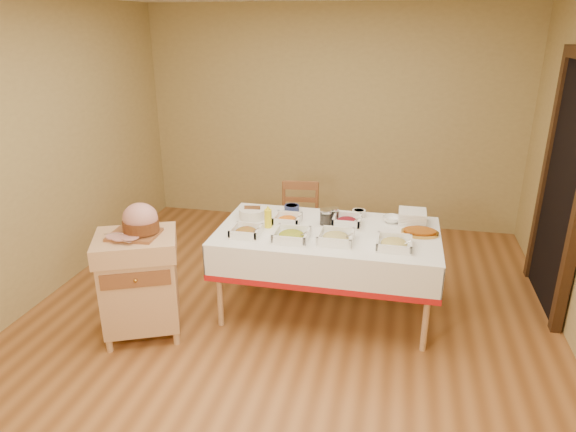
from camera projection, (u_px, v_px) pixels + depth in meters
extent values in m
plane|color=#985D2F|center=(285.00, 324.00, 4.31)|extent=(5.00, 5.00, 0.00)
plane|color=tan|center=(331.00, 118.00, 6.13)|extent=(4.50, 0.00, 4.50)
plane|color=tan|center=(103.00, 398.00, 1.57)|extent=(4.50, 0.00, 4.50)
plane|color=tan|center=(24.00, 159.00, 4.30)|extent=(0.00, 5.00, 5.00)
cube|color=black|center=(564.00, 191.00, 4.31)|extent=(0.06, 0.90, 2.10)
cube|color=#362011|center=(547.00, 174.00, 4.77)|extent=(0.08, 0.10, 2.10)
cube|color=tan|center=(328.00, 234.00, 4.26)|extent=(1.80, 1.00, 0.04)
cylinder|color=tan|center=(220.00, 287.00, 4.18)|extent=(0.05, 0.05, 0.71)
cylinder|color=tan|center=(249.00, 246.00, 4.95)|extent=(0.05, 0.05, 0.71)
cylinder|color=tan|center=(427.00, 310.00, 3.85)|extent=(0.05, 0.05, 0.71)
cylinder|color=tan|center=(424.00, 262.00, 4.62)|extent=(0.05, 0.05, 0.71)
cube|color=white|center=(328.00, 231.00, 4.26)|extent=(1.82, 1.02, 0.01)
cube|color=tan|center=(141.00, 289.00, 4.05)|extent=(0.71, 0.65, 0.61)
cube|color=tan|center=(135.00, 245.00, 3.91)|extent=(0.76, 0.71, 0.15)
cube|color=brown|center=(122.00, 280.00, 3.76)|extent=(0.47, 0.21, 0.12)
sphere|color=#B98734|center=(122.00, 281.00, 3.75)|extent=(0.03, 0.03, 0.03)
cylinder|color=tan|center=(103.00, 338.00, 4.04)|extent=(0.05, 0.05, 0.10)
cylinder|color=tan|center=(129.00, 311.00, 4.41)|extent=(0.05, 0.05, 0.10)
cylinder|color=tan|center=(163.00, 346.00, 3.94)|extent=(0.05, 0.05, 0.10)
cylinder|color=tan|center=(184.00, 318.00, 4.31)|extent=(0.05, 0.05, 0.10)
cube|color=brown|center=(299.00, 229.00, 5.14)|extent=(0.43, 0.42, 0.03)
cylinder|color=brown|center=(280.00, 255.00, 5.08)|extent=(0.03, 0.03, 0.42)
cylinder|color=brown|center=(284.00, 242.00, 5.40)|extent=(0.03, 0.03, 0.42)
cylinder|color=brown|center=(314.00, 257.00, 5.05)|extent=(0.03, 0.03, 0.42)
cylinder|color=brown|center=(316.00, 243.00, 5.36)|extent=(0.03, 0.03, 0.42)
cylinder|color=brown|center=(284.00, 202.00, 5.24)|extent=(0.03, 0.03, 0.45)
cylinder|color=brown|center=(317.00, 204.00, 5.21)|extent=(0.03, 0.03, 0.45)
cube|color=brown|center=(300.00, 185.00, 5.16)|extent=(0.36, 0.07, 0.08)
cube|color=brown|center=(134.00, 235.00, 3.88)|extent=(0.36, 0.29, 0.02)
ellipsoid|color=tan|center=(140.00, 218.00, 3.86)|extent=(0.27, 0.24, 0.23)
cylinder|color=#5A2E14|center=(141.00, 225.00, 3.88)|extent=(0.27, 0.27, 0.09)
cube|color=silver|center=(119.00, 239.00, 3.75)|extent=(0.23, 0.10, 0.00)
cylinder|color=silver|center=(122.00, 234.00, 3.85)|extent=(0.26, 0.08, 0.01)
cube|color=white|center=(246.00, 234.00, 4.16)|extent=(0.23, 0.23, 0.01)
ellipsoid|color=red|center=(246.00, 232.00, 4.15)|extent=(0.18, 0.18, 0.06)
cylinder|color=silver|center=(251.00, 233.00, 4.12)|extent=(0.14, 0.01, 0.10)
cube|color=white|center=(291.00, 238.00, 4.07)|extent=(0.27, 0.27, 0.02)
ellipsoid|color=gold|center=(291.00, 235.00, 4.07)|extent=(0.21, 0.21, 0.07)
cylinder|color=silver|center=(298.00, 237.00, 4.03)|extent=(0.15, 0.01, 0.11)
cube|color=white|center=(336.00, 240.00, 4.04)|extent=(0.27, 0.27, 0.02)
ellipsoid|color=tan|center=(336.00, 237.00, 4.03)|extent=(0.21, 0.21, 0.07)
cylinder|color=silver|center=(343.00, 239.00, 3.99)|extent=(0.15, 0.01, 0.11)
cube|color=white|center=(394.00, 246.00, 3.93)|extent=(0.27, 0.27, 0.01)
ellipsoid|color=tan|center=(394.00, 243.00, 3.92)|extent=(0.20, 0.20, 0.07)
cylinder|color=silver|center=(402.00, 245.00, 3.89)|extent=(0.14, 0.01, 0.10)
cube|color=white|center=(287.00, 222.00, 4.40)|extent=(0.22, 0.22, 0.02)
ellipsoid|color=orange|center=(287.00, 220.00, 4.40)|extent=(0.17, 0.17, 0.06)
cylinder|color=silver|center=(292.00, 221.00, 4.36)|extent=(0.15, 0.01, 0.11)
cube|color=white|center=(347.00, 224.00, 4.37)|extent=(0.23, 0.23, 0.02)
ellipsoid|color=maroon|center=(347.00, 221.00, 4.36)|extent=(0.18, 0.18, 0.06)
cylinder|color=silver|center=(353.00, 222.00, 4.33)|extent=(0.15, 0.01, 0.11)
cylinder|color=white|center=(250.00, 211.00, 4.62)|extent=(0.12, 0.12, 0.06)
cylinder|color=black|center=(250.00, 209.00, 4.61)|extent=(0.10, 0.10, 0.02)
cylinder|color=navy|center=(292.00, 208.00, 4.67)|extent=(0.14, 0.14, 0.06)
cylinder|color=maroon|center=(292.00, 206.00, 4.67)|extent=(0.11, 0.11, 0.02)
cylinder|color=white|center=(359.00, 213.00, 4.55)|extent=(0.12, 0.12, 0.06)
cylinder|color=orange|center=(359.00, 211.00, 4.55)|extent=(0.09, 0.09, 0.02)
imported|color=white|center=(330.00, 215.00, 4.54)|extent=(0.17, 0.17, 0.03)
imported|color=white|center=(392.00, 219.00, 4.42)|extent=(0.18, 0.18, 0.05)
cylinder|color=silver|center=(326.00, 218.00, 4.36)|extent=(0.10, 0.10, 0.12)
cylinder|color=silver|center=(326.00, 211.00, 4.34)|extent=(0.10, 0.10, 0.01)
cylinder|color=black|center=(326.00, 220.00, 4.36)|extent=(0.08, 0.08, 0.09)
cylinder|color=silver|center=(334.00, 214.00, 4.47)|extent=(0.08, 0.08, 0.10)
cylinder|color=silver|center=(334.00, 209.00, 4.45)|extent=(0.08, 0.08, 0.01)
cylinder|color=black|center=(334.00, 216.00, 4.47)|extent=(0.07, 0.07, 0.07)
cylinder|color=yellow|center=(268.00, 219.00, 4.29)|extent=(0.06, 0.06, 0.16)
cone|color=yellow|center=(268.00, 208.00, 4.26)|extent=(0.04, 0.04, 0.04)
cylinder|color=white|center=(252.00, 213.00, 4.51)|extent=(0.23, 0.23, 0.08)
cube|color=white|center=(412.00, 222.00, 4.41)|extent=(0.23, 0.23, 0.01)
cube|color=white|center=(412.00, 221.00, 4.40)|extent=(0.23, 0.23, 0.01)
cube|color=white|center=(412.00, 219.00, 4.40)|extent=(0.23, 0.23, 0.01)
cube|color=white|center=(412.00, 218.00, 4.39)|extent=(0.23, 0.23, 0.01)
cube|color=white|center=(412.00, 216.00, 4.39)|extent=(0.23, 0.23, 0.01)
cube|color=white|center=(412.00, 215.00, 4.38)|extent=(0.23, 0.23, 0.01)
cube|color=white|center=(412.00, 213.00, 4.38)|extent=(0.23, 0.23, 0.01)
cube|color=white|center=(413.00, 211.00, 4.37)|extent=(0.23, 0.23, 0.01)
ellipsoid|color=#B98734|center=(420.00, 233.00, 4.17)|extent=(0.30, 0.22, 0.03)
ellipsoid|color=#974B10|center=(420.00, 232.00, 4.16)|extent=(0.26, 0.18, 0.03)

